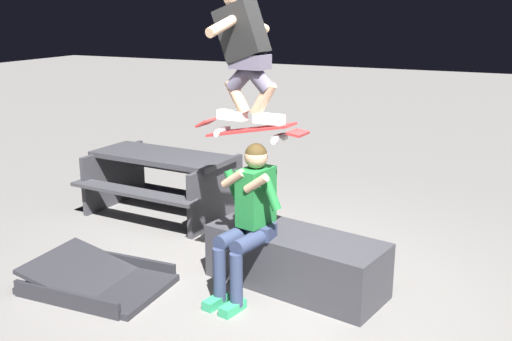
% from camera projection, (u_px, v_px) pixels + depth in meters
% --- Properties ---
extents(ground_plane, '(40.00, 40.00, 0.00)m').
position_uv_depth(ground_plane, '(264.00, 290.00, 5.30)').
color(ground_plane, slate).
extents(ledge_box_main, '(1.70, 0.91, 0.51)m').
position_uv_depth(ledge_box_main, '(296.00, 260.00, 5.31)').
color(ledge_box_main, '#38383D').
rests_on(ledge_box_main, ground).
extents(person_sitting_on_ledge, '(0.60, 0.78, 1.34)m').
position_uv_depth(person_sitting_on_ledge, '(249.00, 214.00, 5.04)').
color(person_sitting_on_ledge, '#2D3856').
rests_on(person_sitting_on_ledge, ground).
extents(skateboard, '(1.03, 0.29, 0.18)m').
position_uv_depth(skateboard, '(250.00, 130.00, 5.01)').
color(skateboard, '#B72D2D').
extents(skater_airborne, '(0.63, 0.89, 1.12)m').
position_uv_depth(skater_airborne, '(244.00, 47.00, 4.86)').
color(skater_airborne, white).
extents(kicker_ramp, '(1.24, 0.90, 0.32)m').
position_uv_depth(kicker_ramp, '(98.00, 282.00, 5.34)').
color(kicker_ramp, '#28282D').
rests_on(kicker_ramp, ground).
extents(picnic_table_back, '(1.78, 1.45, 0.75)m').
position_uv_depth(picnic_table_back, '(162.00, 174.00, 7.15)').
color(picnic_table_back, '#38383D').
rests_on(picnic_table_back, ground).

